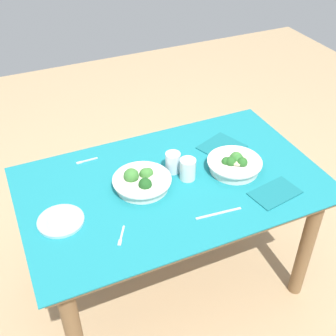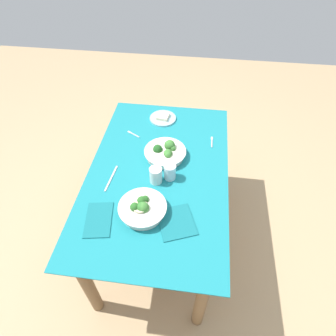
# 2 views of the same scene
# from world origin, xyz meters

# --- Properties ---
(ground_plane) EXTENTS (6.00, 6.00, 0.00)m
(ground_plane) POSITION_xyz_m (0.00, 0.00, 0.00)
(ground_plane) COLOR tan
(dining_table) EXTENTS (1.36, 0.83, 0.70)m
(dining_table) POSITION_xyz_m (0.00, 0.00, 0.59)
(dining_table) COLOR #197A84
(dining_table) RESTS_ON ground_plane
(broccoli_bowl_far) EXTENTS (0.25, 0.25, 0.09)m
(broccoli_bowl_far) POSITION_xyz_m (-0.30, 0.04, 0.74)
(broccoli_bowl_far) COLOR silver
(broccoli_bowl_far) RESTS_ON dining_table
(broccoli_bowl_near) EXTENTS (0.26, 0.26, 0.09)m
(broccoli_bowl_near) POSITION_xyz_m (0.14, -0.03, 0.73)
(broccoli_bowl_near) COLOR silver
(broccoli_bowl_near) RESTS_ON dining_table
(bread_side_plate) EXTENTS (0.19, 0.19, 0.03)m
(bread_side_plate) POSITION_xyz_m (0.52, 0.04, 0.71)
(bread_side_plate) COLOR #99C6D1
(bread_side_plate) RESTS_ON dining_table
(water_glass_center) EXTENTS (0.07, 0.07, 0.10)m
(water_glass_center) POSITION_xyz_m (-0.07, 0.00, 0.75)
(water_glass_center) COLOR silver
(water_glass_center) RESTS_ON dining_table
(water_glass_side) EXTENTS (0.07, 0.07, 0.10)m
(water_glass_side) POSITION_xyz_m (-0.04, -0.08, 0.75)
(water_glass_side) COLOR silver
(water_glass_side) RESTS_ON dining_table
(fork_by_far_bowl) EXTENTS (0.06, 0.09, 0.00)m
(fork_by_far_bowl) POSITION_xyz_m (0.32, 0.22, 0.70)
(fork_by_far_bowl) COLOR #B7B7BC
(fork_by_far_bowl) RESTS_ON dining_table
(fork_by_near_bowl) EXTENTS (0.10, 0.01, 0.00)m
(fork_by_near_bowl) POSITION_xyz_m (0.31, -0.31, 0.70)
(fork_by_near_bowl) COLOR #B7B7BC
(fork_by_near_bowl) RESTS_ON dining_table
(table_knife_left) EXTENTS (0.20, 0.03, 0.00)m
(table_knife_left) POSITION_xyz_m (-0.09, 0.26, 0.70)
(table_knife_left) COLOR #B7B7BC
(table_knife_left) RESTS_ON dining_table
(napkin_folded_upper) EXTENTS (0.23, 0.17, 0.01)m
(napkin_folded_upper) POSITION_xyz_m (-0.38, 0.25, 0.70)
(napkin_folded_upper) COLOR #156870
(napkin_folded_upper) RESTS_ON dining_table
(napkin_folded_lower) EXTENTS (0.25, 0.24, 0.01)m
(napkin_folded_lower) POSITION_xyz_m (-0.34, -0.15, 0.70)
(napkin_folded_lower) COLOR #156870
(napkin_folded_lower) RESTS_ON dining_table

